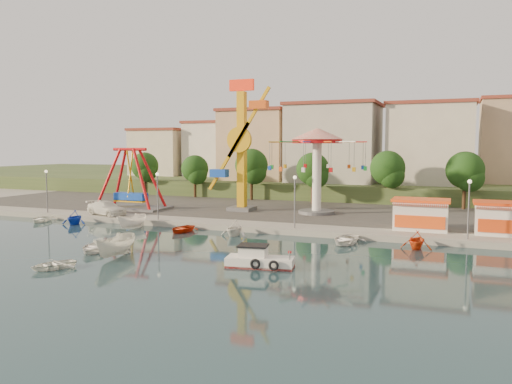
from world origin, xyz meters
The scene contains 36 objects.
ground centered at (0.00, 0.00, 0.00)m, with size 200.00×200.00×0.00m, color #122B32.
quay_deck centered at (0.00, 62.00, 0.30)m, with size 200.00×100.00×0.60m, color #9E998E.
asphalt_pad centered at (0.00, 30.00, 0.60)m, with size 90.00×28.00×0.01m, color #4C4944.
hill_terrace centered at (0.00, 67.00, 1.50)m, with size 200.00×60.00×3.00m, color #384C26.
pirate_ship_ride centered at (-16.69, 20.05, 4.39)m, with size 10.00×5.00×8.00m.
kamikaze_tower centered at (-2.05, 23.39, 8.53)m, with size 5.80×3.10×16.50m.
wave_swinger centered at (7.25, 24.34, 8.20)m, with size 11.60×11.60×10.40m.
booth_left centered at (19.80, 16.49, 2.16)m, with size 5.40×3.78×3.08m.
booth_mid centered at (27.17, 16.49, 2.16)m, with size 5.40×3.78×3.08m.
lamp_post_0 centered at (-24.00, 13.00, 3.10)m, with size 0.14×0.14×5.00m, color #59595E.
lamp_post_1 centered at (-8.00, 13.00, 3.10)m, with size 0.14×0.14×5.00m, color #59595E.
lamp_post_2 centered at (8.00, 13.00, 3.10)m, with size 0.14×0.14×5.00m, color #59595E.
lamp_post_3 centered at (24.00, 13.00, 3.10)m, with size 0.14×0.14×5.00m, color #59595E.
tree_0 centered at (-26.00, 36.98, 5.47)m, with size 4.60×4.60×7.19m.
tree_1 centered at (-16.00, 36.24, 5.20)m, with size 4.35×4.35×6.80m.
tree_2 centered at (-6.00, 35.81, 5.92)m, with size 5.02×5.02×7.85m.
tree_3 centered at (4.00, 34.36, 5.55)m, with size 4.68×4.68×7.32m.
tree_4 centered at (14.00, 37.35, 5.75)m, with size 4.86×4.86×7.60m.
tree_5 centered at (24.00, 35.54, 5.71)m, with size 4.83×4.83×7.54m.
building_0 centered at (-33.37, 46.06, 8.93)m, with size 9.26×9.53×11.87m, color beige.
building_1 centered at (-21.33, 51.38, 7.32)m, with size 12.33×9.01×8.63m, color silver.
building_2 centered at (-8.19, 51.96, 8.62)m, with size 11.95×9.28×11.23m, color tan.
building_3 centered at (5.60, 48.80, 7.60)m, with size 12.59×10.50×9.20m, color beige.
building_4 centered at (19.07, 52.20, 7.62)m, with size 10.75×9.23×9.24m, color beige.
cabin_motorboat centered at (9.65, -1.09, 0.46)m, with size 5.15×2.68×1.73m.
rowboat_a centered at (-4.97, -1.31, 0.41)m, with size 2.80×3.92×0.81m, color white.
rowboat_b centered at (-3.82, -7.16, 0.33)m, with size 2.26×3.16×0.65m, color white.
skiff centered at (-2.00, -2.40, 0.91)m, with size 1.78×4.74×1.83m, color silver.
van centered at (-15.82, 14.00, 1.41)m, with size 2.27×5.59×1.62m, color white.
moored_boat_0 centered at (-21.88, 9.80, 0.36)m, with size 2.50×3.50×0.73m, color white.
moored_boat_1 centered at (-16.98, 9.80, 0.82)m, with size 2.67×3.10×1.63m, color blue.
moored_boat_2 centered at (-9.20, 9.80, 0.77)m, with size 1.51×4.01×1.55m, color white.
moored_boat_3 centered at (-3.11, 9.80, 0.37)m, with size 2.56×3.58×0.74m, color red.
moored_boat_4 centered at (2.84, 9.80, 0.80)m, with size 2.63×3.05×1.61m, color silver.
moored_boat_6 centered at (13.81, 9.80, 0.43)m, with size 2.95×4.13×0.85m, color white.
moored_boat_7 centered at (19.92, 9.80, 0.80)m, with size 2.63×3.04×1.60m, color #DB4213.
Camera 1 is at (22.72, -34.37, 8.76)m, focal length 35.00 mm.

